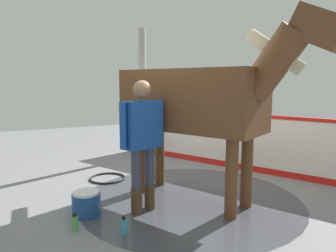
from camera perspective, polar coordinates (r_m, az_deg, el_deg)
The scene contains 10 objects.
ground_plane at distance 5.16m, azimuth 2.73°, elevation -11.69°, with size 16.00×16.00×0.02m, color gray.
wet_patch at distance 4.82m, azimuth 4.05°, elevation -13.03°, with size 3.26×3.26×0.00m, color #42444C.
barrier_wall at distance 6.34m, azimuth 13.88°, elevation -3.22°, with size 5.39×2.77×1.12m.
roof_post_far at distance 7.26m, azimuth -4.62°, elevation 5.87°, with size 0.16×0.16×2.92m, color #B7B2A8.
horse at distance 4.43m, azimuth 5.66°, elevation 4.77°, with size 3.14×1.84×2.59m.
handler at distance 4.11m, azimuth -4.63°, elevation -1.94°, with size 0.36×0.67×1.75m.
wash_bucket at distance 4.35m, azimuth -14.60°, elevation -13.46°, with size 0.37×0.37×0.32m.
bottle_shampoo at distance 3.78m, azimuth -8.01°, elevation -17.57°, with size 0.06×0.06×0.22m.
bottle_spray at distance 3.98m, azimuth -16.52°, elevation -16.49°, with size 0.07×0.07×0.22m.
hose_coil at distance 5.81m, azimuth -10.94°, elevation -9.26°, with size 0.64×0.64×0.03m, color black.
Camera 1 is at (4.26, -2.33, 1.73)m, focal length 33.58 mm.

